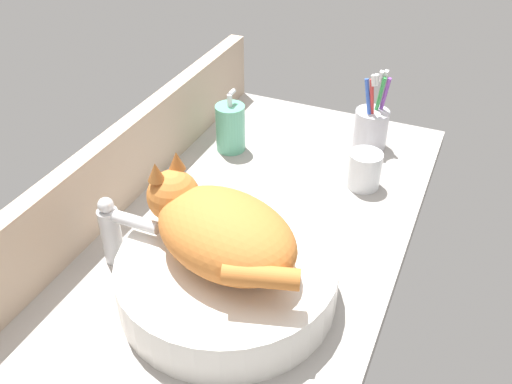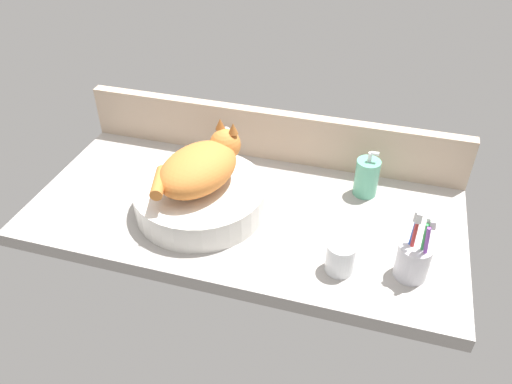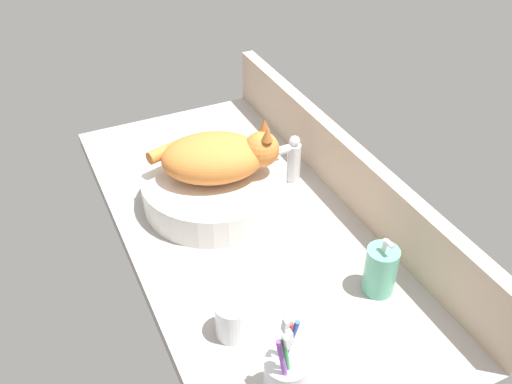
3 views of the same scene
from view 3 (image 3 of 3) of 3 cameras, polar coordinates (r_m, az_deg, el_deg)
The scene contains 8 objects.
ground_plane at distance 140.28cm, azimuth -0.82°, elevation -3.81°, with size 119.38×58.11×4.00cm, color #9E9993.
backsplash_panel at distance 145.00cm, azimuth 8.99°, elevation 2.27°, with size 119.38×3.60×16.19cm, color tan.
sink_basin at distance 143.73cm, azimuth -4.17°, elevation 0.29°, with size 36.05×36.05×7.92cm, color silver.
cat at distance 138.24cm, azimuth -3.78°, elevation 3.58°, with size 23.93×30.33×14.00cm.
faucet at distance 149.14cm, azimuth 3.42°, elevation 3.42°, with size 3.60×11.80×13.60cm.
soap_dispenser at distance 122.02cm, azimuth 12.33°, elevation -7.63°, with size 6.77×6.77×14.45cm.
toothbrush_cup at distance 103.46cm, azimuth 3.02°, elevation -17.93°, with size 7.82×7.82×18.69cm.
water_glass at distance 113.11cm, azimuth -2.30°, elevation -12.73°, with size 7.05×7.05×7.97cm.
Camera 3 is at (96.72, -43.31, 89.91)cm, focal length 40.00 mm.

